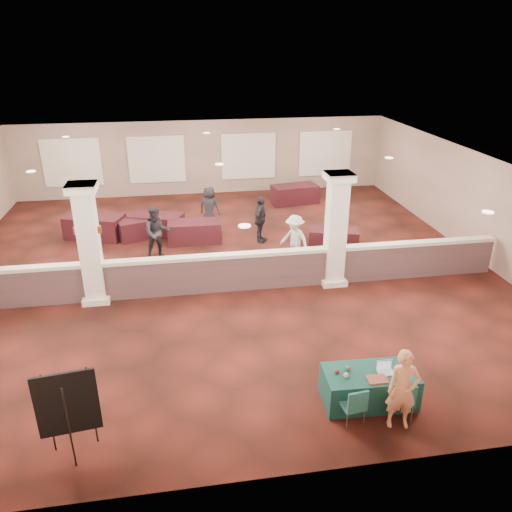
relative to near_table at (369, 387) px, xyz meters
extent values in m
plane|color=#481712|center=(-2.16, 6.50, -0.33)|extent=(16.00, 16.00, 0.00)
cube|color=#7E6557|center=(-2.16, 14.50, 1.27)|extent=(16.00, 0.04, 3.20)
cube|color=#7E6557|center=(-2.16, -1.50, 1.27)|extent=(16.00, 0.04, 3.20)
cube|color=#7E6557|center=(5.84, 6.50, 1.27)|extent=(0.04, 16.00, 3.20)
cube|color=white|center=(-2.16, 6.50, 2.87)|extent=(16.00, 16.00, 0.02)
cube|color=#4E3536|center=(-2.16, 5.00, 0.17)|extent=(15.60, 0.20, 1.00)
cube|color=beige|center=(-2.16, 5.00, 0.72)|extent=(15.60, 0.28, 0.10)
cube|color=silver|center=(-5.66, 5.00, 1.27)|extent=(0.50, 0.50, 3.20)
cube|color=silver|center=(-5.66, 5.00, -0.25)|extent=(0.70, 0.70, 0.16)
cube|color=silver|center=(-5.66, 5.00, 2.77)|extent=(0.72, 0.72, 0.20)
cube|color=silver|center=(0.84, 5.00, 1.27)|extent=(0.50, 0.50, 3.20)
cube|color=silver|center=(0.84, 5.00, -0.25)|extent=(0.70, 0.70, 0.16)
cube|color=silver|center=(0.84, 5.00, 2.77)|extent=(0.72, 0.72, 0.20)
cylinder|color=brown|center=(-5.94, 5.00, 1.67)|extent=(0.12, 0.12, 0.18)
cylinder|color=beige|center=(-5.94, 5.00, 1.67)|extent=(0.09, 0.09, 0.10)
cylinder|color=brown|center=(-5.38, 5.00, 1.67)|extent=(0.12, 0.12, 0.18)
cylinder|color=beige|center=(-5.38, 5.00, 1.67)|extent=(0.09, 0.09, 0.10)
cube|color=#103A38|center=(0.00, 0.00, 0.00)|extent=(1.78, 0.94, 0.67)
cube|color=#205E56|center=(0.44, -0.50, 0.08)|extent=(0.55, 0.55, 0.06)
cube|color=#205E56|center=(0.37, -0.68, 0.31)|extent=(0.40, 0.19, 0.41)
cylinder|color=slate|center=(0.21, -0.60, -0.14)|extent=(0.03, 0.03, 0.39)
cylinder|color=slate|center=(0.54, -0.73, -0.14)|extent=(0.03, 0.03, 0.39)
cylinder|color=slate|center=(0.34, -0.27, -0.14)|extent=(0.03, 0.03, 0.39)
cylinder|color=slate|center=(0.67, -0.40, -0.14)|extent=(0.03, 0.03, 0.39)
cube|color=#205E56|center=(-0.51, -0.50, 0.06)|extent=(0.45, 0.45, 0.05)
cube|color=#205E56|center=(-0.49, -0.68, 0.28)|extent=(0.39, 0.09, 0.39)
cylinder|color=slate|center=(-0.66, -0.69, -0.15)|extent=(0.02, 0.02, 0.37)
cylinder|color=slate|center=(-0.33, -0.65, -0.15)|extent=(0.02, 0.02, 0.37)
cylinder|color=slate|center=(-0.70, -0.35, -0.15)|extent=(0.02, 0.02, 0.37)
cylinder|color=slate|center=(-0.37, -0.31, -0.15)|extent=(0.02, 0.02, 0.37)
cube|color=black|center=(-5.33, -0.50, 0.74)|extent=(0.98, 0.17, 1.18)
cylinder|color=black|center=(-5.70, -0.33, 0.45)|extent=(0.03, 0.03, 1.57)
cylinder|color=black|center=(-5.02, -0.24, 0.45)|extent=(0.03, 0.03, 1.57)
cylinder|color=black|center=(-5.30, -0.74, 0.45)|extent=(0.03, 0.03, 1.57)
imported|color=#FFA86E|center=(0.31, -0.70, 0.44)|extent=(0.62, 0.46, 1.56)
cube|color=black|center=(-4.66, 9.50, 0.01)|extent=(1.89, 1.41, 0.69)
cube|color=black|center=(-2.88, 8.75, 0.03)|extent=(1.80, 0.92, 0.72)
cube|color=black|center=(1.63, 7.49, -0.01)|extent=(1.77, 1.22, 0.65)
cube|color=black|center=(-6.28, 9.70, 0.06)|extent=(2.16, 1.55, 0.79)
cube|color=black|center=(-4.16, 9.70, 0.03)|extent=(1.99, 1.46, 0.73)
cube|color=black|center=(1.49, 12.43, 0.05)|extent=(2.00, 1.23, 0.76)
imported|color=black|center=(-4.08, 7.57, 0.52)|extent=(0.89, 0.59, 1.71)
imported|color=#BAB9B5|center=(0.07, 6.50, 0.44)|extent=(0.99, 1.05, 1.55)
imported|color=black|center=(-0.66, 8.43, 0.46)|extent=(0.84, 1.03, 1.59)
imported|color=black|center=(-2.26, 10.00, 0.45)|extent=(0.88, 0.73, 1.57)
cube|color=silver|center=(0.27, -0.06, 0.34)|extent=(0.31, 0.22, 0.02)
cube|color=silver|center=(0.28, 0.05, 0.45)|extent=(0.30, 0.02, 0.20)
cube|color=silver|center=(0.28, 0.04, 0.44)|extent=(0.27, 0.02, 0.17)
cube|color=#C0421E|center=(0.04, -0.23, 0.35)|extent=(0.38, 0.29, 0.03)
sphere|color=#C3B2A1|center=(-0.51, -0.07, 0.38)|extent=(0.10, 0.10, 0.10)
sphere|color=maroon|center=(-0.64, 0.07, 0.38)|extent=(0.09, 0.09, 0.09)
sphere|color=#49494E|center=(-0.41, 0.13, 0.38)|extent=(0.10, 0.10, 0.10)
cube|color=red|center=(0.58, -0.28, 0.34)|extent=(0.11, 0.03, 0.01)
camera|label=1|loc=(-3.36, -7.24, 6.12)|focal=35.00mm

